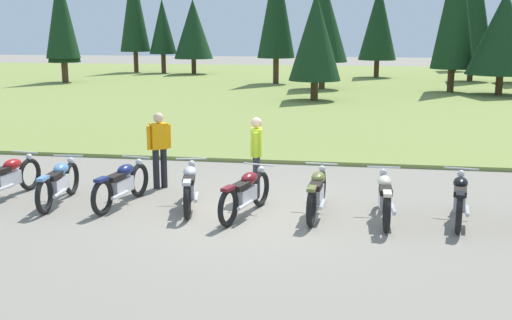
{
  "coord_description": "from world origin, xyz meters",
  "views": [
    {
      "loc": [
        1.89,
        -10.97,
        3.4
      ],
      "look_at": [
        0.0,
        0.6,
        0.9
      ],
      "focal_mm": 42.72,
      "sensor_mm": 36.0,
      "label": 1
    }
  ],
  "objects": [
    {
      "name": "ground_plane",
      "position": [
        0.0,
        0.0,
        0.0
      ],
      "size": [
        140.0,
        140.0,
        0.0
      ],
      "primitive_type": "plane",
      "color": "gray"
    },
    {
      "name": "motorcycle_maroon",
      "position": [
        -0.07,
        -0.18,
        0.44
      ],
      "size": [
        0.78,
        2.05,
        0.88
      ],
      "color": "black",
      "rests_on": "ground"
    },
    {
      "name": "motorcycle_navy",
      "position": [
        -2.61,
        0.1,
        0.44
      ],
      "size": [
        0.62,
        2.09,
        0.88
      ],
      "color": "black",
      "rests_on": "ground"
    },
    {
      "name": "motorcycle_red",
      "position": [
        -5.12,
        0.21,
        0.44
      ],
      "size": [
        0.62,
        2.09,
        0.88
      ],
      "color": "black",
      "rests_on": "ground"
    },
    {
      "name": "forest_treeline",
      "position": [
        2.78,
        30.14,
        4.21
      ],
      "size": [
        37.7,
        28.93,
        8.69
      ],
      "color": "#47331E",
      "rests_on": "ground"
    },
    {
      "name": "rider_with_back_turned",
      "position": [
        -0.08,
        1.14,
        0.95
      ],
      "size": [
        0.25,
        0.55,
        1.67
      ],
      "color": "#2D2D38",
      "rests_on": "ground"
    },
    {
      "name": "rider_near_row_end",
      "position": [
        -2.28,
        1.52,
        0.95
      ],
      "size": [
        0.45,
        0.4,
        1.67
      ],
      "color": "black",
      "rests_on": "ground"
    },
    {
      "name": "motorcycle_cream",
      "position": [
        2.48,
        -0.05,
        0.44
      ],
      "size": [
        0.62,
        2.1,
        0.88
      ],
      "color": "black",
      "rests_on": "ground"
    },
    {
      "name": "grass_moorland",
      "position": [
        0.0,
        26.38,
        0.05
      ],
      "size": [
        80.0,
        44.0,
        0.1
      ],
      "primitive_type": "cube",
      "color": "olive",
      "rests_on": "ground"
    },
    {
      "name": "motorcycle_olive",
      "position": [
        1.24,
        0.07,
        0.44
      ],
      "size": [
        0.62,
        2.1,
        0.88
      ],
      "color": "black",
      "rests_on": "ground"
    },
    {
      "name": "motorcycle_black",
      "position": [
        3.81,
        0.07,
        0.44
      ],
      "size": [
        0.62,
        2.09,
        0.88
      ],
      "color": "black",
      "rests_on": "ground"
    },
    {
      "name": "motorcycle_silver",
      "position": [
        -1.23,
        0.13,
        0.44
      ],
      "size": [
        0.71,
        2.08,
        0.88
      ],
      "color": "black",
      "rests_on": "ground"
    },
    {
      "name": "motorcycle_sky_blue",
      "position": [
        -3.89,
        0.0,
        0.44
      ],
      "size": [
        0.62,
        2.1,
        0.88
      ],
      "color": "black",
      "rests_on": "ground"
    }
  ]
}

